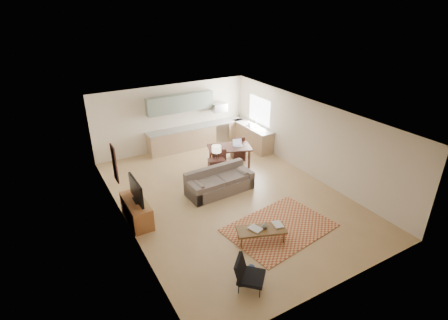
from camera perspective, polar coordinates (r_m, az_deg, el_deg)
room at (r=10.66m, az=0.80°, el=0.37°), size 9.00×9.00×9.00m
kitchen_counter_back at (r=14.80m, az=-4.47°, el=3.90°), size 4.26×0.64×0.92m
kitchen_counter_right at (r=14.80m, az=4.65°, el=3.88°), size 0.64×2.26×0.92m
kitchen_range at (r=15.27m, az=-0.74°, el=4.63°), size 0.62×0.62×0.90m
kitchen_microwave at (r=14.94m, az=-0.80°, el=8.60°), size 0.62×0.40×0.35m
upper_cabinets at (r=14.23m, az=-7.14°, el=9.23°), size 2.80×0.34×0.70m
window_right at (r=14.60m, az=5.79°, el=8.07°), size 0.02×1.40×1.05m
wall_art_left at (r=10.31m, az=-17.40°, el=-0.55°), size 0.06×0.42×1.10m
triptych at (r=14.27m, az=-8.81°, el=8.33°), size 1.70×0.04×0.50m
rug at (r=9.97m, az=9.05°, el=-10.87°), size 3.09×2.36×0.02m
sofa at (r=11.32m, az=-0.70°, el=-3.46°), size 2.32×1.10×0.79m
coffee_table at (r=9.34m, az=6.07°, el=-12.11°), size 1.38×0.92×0.39m
book_a at (r=9.12m, az=4.64°, el=-11.47°), size 0.45×0.48×0.03m
book_b at (r=9.39m, az=8.09°, el=-10.49°), size 0.39×0.44×0.02m
vase at (r=9.24m, az=6.68°, el=-10.50°), size 0.24×0.24×0.17m
armchair at (r=7.97m, az=4.50°, el=-18.16°), size 0.91×0.91×0.74m
tv_credenza at (r=10.27m, az=-14.07°, el=-8.06°), size 0.55×1.42×0.66m
tv at (r=9.94m, az=-14.17°, el=-4.81°), size 0.11×1.09×0.66m
console_table at (r=12.33m, az=-1.21°, el=-1.28°), size 0.64×0.51×0.66m
table_lamp at (r=12.07m, az=-1.23°, el=1.24°), size 0.39×0.39×0.53m
dining_table at (r=13.03m, az=0.89°, el=0.57°), size 1.76×1.34×0.79m
dining_chair_near at (r=12.32m, az=-0.59°, el=-0.57°), size 0.61×0.62×0.94m
dining_chair_far at (r=13.69m, az=2.22°, el=2.19°), size 0.55×0.56×0.95m
laptop at (r=12.89m, az=2.33°, el=2.78°), size 0.38×0.32×0.25m
soap_bottle at (r=14.62m, az=4.21°, el=5.95°), size 0.11×0.11×0.19m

